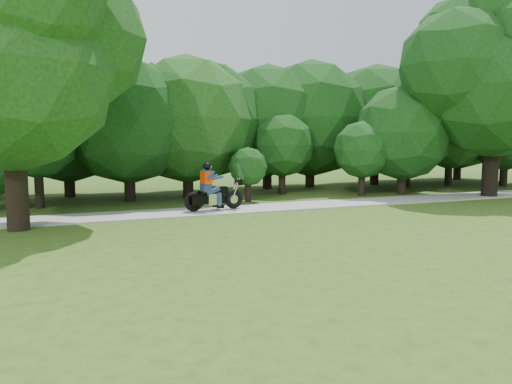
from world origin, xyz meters
TOP-DOWN VIEW (x-y plane):
  - ground at (0.00, 0.00)m, footprint 100.00×100.00m
  - walkway at (0.00, 8.00)m, footprint 60.00×2.20m
  - tree_line at (0.58, 14.63)m, footprint 41.17×12.54m
  - big_tree_west at (-10.54, 6.85)m, footprint 8.64×6.56m
  - big_tree_east at (10.46, 7.87)m, footprint 9.07×6.89m
  - touring_motorcycle at (-3.70, 7.95)m, footprint 2.50×0.88m

SIDE VIEW (x-z plane):
  - ground at x=0.00m, z-range 0.00..0.00m
  - walkway at x=0.00m, z-range 0.00..0.06m
  - touring_motorcycle at x=-3.70m, z-range -0.20..1.71m
  - tree_line at x=0.58m, z-range -0.04..7.50m
  - big_tree_west at x=-10.54m, z-range 0.78..10.74m
  - big_tree_east at x=10.46m, z-range 0.80..11.26m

